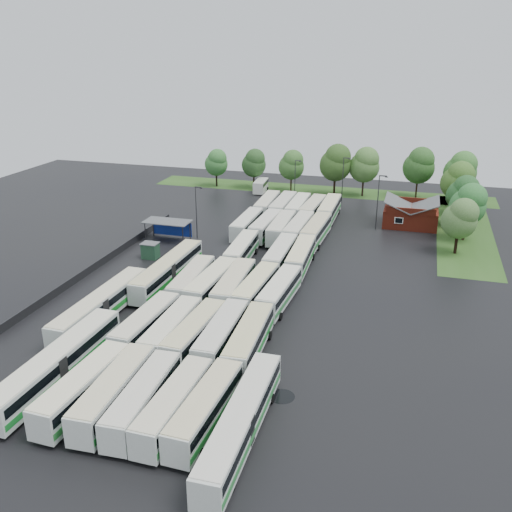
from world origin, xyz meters
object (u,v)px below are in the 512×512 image
(brick_building, at_px, (411,216))
(artic_bus_east, at_px, (241,422))
(artic_bus_west_a, at_px, (58,364))
(minibus, at_px, (261,186))

(brick_building, distance_m, artic_bus_east, 70.47)
(artic_bus_east, bearing_deg, artic_bus_west_a, 169.35)
(artic_bus_west_a, bearing_deg, brick_building, 64.16)
(minibus, bearing_deg, brick_building, -29.54)
(brick_building, distance_m, minibus, 38.55)
(artic_bus_east, bearing_deg, minibus, 103.92)
(minibus, bearing_deg, artic_bus_east, -79.08)
(artic_bus_west_a, bearing_deg, artic_bus_east, -8.89)
(artic_bus_east, relative_size, minibus, 2.87)
(brick_building, relative_size, artic_bus_east, 0.53)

